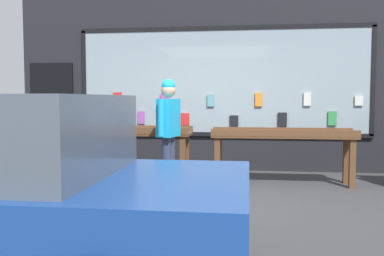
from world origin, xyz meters
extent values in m
plane|color=#38383A|center=(0.00, 0.00, 0.00)|extent=(40.00, 40.00, 0.00)
cube|color=black|center=(0.00, 2.40, 1.86)|extent=(7.55, 0.20, 3.71)
cube|color=#8C9EA8|center=(0.27, 2.27, 1.71)|extent=(5.50, 0.03, 2.02)
cube|color=black|center=(0.27, 2.27, 2.72)|extent=(5.58, 0.06, 0.08)
cube|color=black|center=(0.27, 2.27, 0.70)|extent=(5.58, 0.06, 0.08)
cube|color=black|center=(-2.48, 2.27, 1.71)|extent=(0.08, 0.06, 2.02)
cube|color=black|center=(3.01, 2.27, 1.71)|extent=(0.08, 0.06, 2.02)
cube|color=#2659B2|center=(-2.25, 2.23, 1.00)|extent=(0.15, 0.03, 0.24)
cube|color=red|center=(-1.79, 2.23, 1.38)|extent=(0.16, 0.03, 0.25)
cube|color=#994CA5|center=(-1.32, 2.23, 1.01)|extent=(0.13, 0.03, 0.25)
cube|color=#994CA5|center=(-0.85, 2.23, 1.36)|extent=(0.15, 0.03, 0.25)
cube|color=red|center=(-0.45, 2.23, 0.99)|extent=(0.16, 0.03, 0.23)
cube|color=#5999A5|center=(0.05, 2.23, 1.35)|extent=(0.13, 0.03, 0.23)
cube|color=black|center=(0.50, 2.23, 0.96)|extent=(0.16, 0.03, 0.21)
cube|color=orange|center=(0.96, 2.23, 1.37)|extent=(0.13, 0.03, 0.26)
cube|color=black|center=(1.40, 2.23, 0.99)|extent=(0.16, 0.03, 0.26)
cube|color=silver|center=(1.85, 2.23, 1.37)|extent=(0.13, 0.03, 0.25)
cube|color=#338C4C|center=(2.31, 2.23, 1.02)|extent=(0.15, 0.03, 0.26)
cube|color=silver|center=(2.77, 2.23, 1.35)|extent=(0.15, 0.03, 0.18)
cube|color=black|center=(-3.18, 2.27, 1.05)|extent=(0.90, 0.04, 2.10)
cube|color=brown|center=(-2.36, 0.83, 0.39)|extent=(0.09, 0.09, 0.78)
cube|color=brown|center=(-0.28, 0.85, 0.39)|extent=(0.09, 0.09, 0.78)
cube|color=brown|center=(-2.36, 1.27, 0.39)|extent=(0.09, 0.09, 0.78)
cube|color=brown|center=(-0.28, 1.28, 0.39)|extent=(0.09, 0.09, 0.78)
cube|color=brown|center=(-1.32, 1.06, 0.80)|extent=(2.29, 0.61, 0.04)
cube|color=brown|center=(-1.32, 0.79, 0.86)|extent=(2.28, 0.07, 0.12)
cube|color=brown|center=(-1.32, 1.33, 0.86)|extent=(2.28, 0.07, 0.12)
cube|color=#338C4C|center=(-2.32, 0.97, 0.83)|extent=(0.17, 0.23, 0.02)
cube|color=black|center=(-1.99, 1.16, 0.83)|extent=(0.19, 0.24, 0.03)
cube|color=orange|center=(-1.61, 1.03, 0.83)|extent=(0.19, 0.22, 0.02)
cube|color=#994CA5|center=(-1.30, 0.89, 0.83)|extent=(0.19, 0.25, 0.03)
cube|color=yellow|center=(-1.03, 1.08, 0.83)|extent=(0.17, 0.20, 0.03)
cube|color=orange|center=(-0.67, 1.22, 0.83)|extent=(0.16, 0.20, 0.03)
cube|color=#5999A5|center=(-0.30, 1.04, 0.83)|extent=(0.19, 0.22, 0.02)
cube|color=brown|center=(0.28, 0.85, 0.38)|extent=(0.09, 0.09, 0.76)
cube|color=brown|center=(2.36, 0.86, 0.38)|extent=(0.09, 0.09, 0.76)
cube|color=brown|center=(0.28, 1.25, 0.38)|extent=(0.09, 0.09, 0.76)
cube|color=brown|center=(2.36, 1.27, 0.38)|extent=(0.09, 0.09, 0.76)
cube|color=brown|center=(1.32, 1.06, 0.78)|extent=(2.29, 0.58, 0.04)
cube|color=brown|center=(1.32, 0.80, 0.84)|extent=(2.28, 0.07, 0.12)
cube|color=brown|center=(1.32, 1.31, 0.84)|extent=(2.28, 0.07, 0.12)
cube|color=yellow|center=(0.35, 0.91, 0.82)|extent=(0.17, 0.22, 0.03)
cube|color=black|center=(0.72, 1.03, 0.81)|extent=(0.18, 0.24, 0.03)
cube|color=#994CA5|center=(1.14, 1.05, 0.81)|extent=(0.18, 0.24, 0.02)
cube|color=yellow|center=(1.54, 0.92, 0.81)|extent=(0.17, 0.21, 0.02)
cube|color=orange|center=(1.89, 0.98, 0.82)|extent=(0.18, 0.23, 0.03)
cube|color=orange|center=(2.32, 1.18, 0.81)|extent=(0.16, 0.23, 0.02)
cylinder|color=#2D334C|center=(-0.45, 0.35, 0.40)|extent=(0.14, 0.14, 0.81)
cylinder|color=#2D334C|center=(-0.42, 0.51, 0.40)|extent=(0.14, 0.14, 0.81)
cube|color=#19A5E0|center=(-0.43, 0.43, 1.09)|extent=(0.31, 0.49, 0.57)
cylinder|color=#19A5E0|center=(-0.49, 0.15, 1.11)|extent=(0.09, 0.09, 0.54)
cylinder|color=#19A5E0|center=(-0.38, 0.71, 1.11)|extent=(0.09, 0.09, 0.54)
sphere|color=tan|center=(-0.43, 0.43, 1.51)|extent=(0.22, 0.22, 0.22)
sphere|color=#19A5E0|center=(-0.43, 0.43, 1.58)|extent=(0.21, 0.21, 0.21)
ellipsoid|color=#99724C|center=(-0.89, 0.22, 0.27)|extent=(0.32, 0.44, 0.19)
ellipsoid|color=black|center=(-0.89, 0.22, 0.28)|extent=(0.27, 0.29, 0.20)
sphere|color=#99724C|center=(-0.98, 0.44, 0.31)|extent=(0.17, 0.17, 0.17)
cylinder|color=#99724C|center=(-0.81, 0.00, 0.30)|extent=(0.06, 0.10, 0.12)
cylinder|color=#99724C|center=(-0.89, 0.35, 0.09)|extent=(0.04, 0.04, 0.18)
cylinder|color=#99724C|center=(-0.98, 0.31, 0.09)|extent=(0.04, 0.04, 0.18)
cylinder|color=#99724C|center=(-0.81, 0.12, 0.09)|extent=(0.04, 0.04, 0.18)
cylinder|color=#99724C|center=(-0.90, 0.09, 0.09)|extent=(0.04, 0.04, 0.18)
cylinder|color=black|center=(0.04, -2.28, 0.30)|extent=(0.60, 0.18, 0.60)
camera|label=1|loc=(0.78, -5.94, 1.38)|focal=40.00mm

